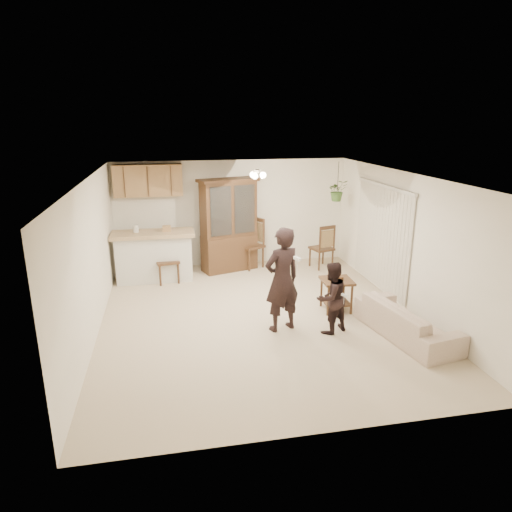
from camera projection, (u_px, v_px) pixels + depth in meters
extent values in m
plane|color=beige|center=(259.00, 317.00, 8.20)|extent=(6.50, 6.50, 0.00)
cube|color=silver|center=(259.00, 177.00, 7.47)|extent=(5.50, 6.50, 0.02)
cube|color=white|center=(232.00, 213.00, 10.89)|extent=(5.50, 0.02, 2.50)
cube|color=white|center=(320.00, 334.00, 4.78)|extent=(5.50, 0.02, 2.50)
cube|color=white|center=(92.00, 259.00, 7.33)|extent=(0.02, 6.50, 2.50)
cube|color=white|center=(406.00, 242.00, 8.34)|extent=(0.02, 6.50, 2.50)
cube|color=silver|center=(154.00, 258.00, 9.92)|extent=(1.60, 0.55, 1.00)
cube|color=tan|center=(153.00, 234.00, 9.76)|extent=(1.75, 0.70, 0.08)
cube|color=brown|center=(148.00, 180.00, 10.13)|extent=(1.50, 0.34, 0.70)
imported|color=#2F5020|center=(337.00, 191.00, 10.34)|extent=(0.43, 0.37, 0.48)
cylinder|color=black|center=(338.00, 176.00, 10.24)|extent=(0.01, 0.01, 0.65)
imported|color=beige|center=(407.00, 315.00, 7.36)|extent=(1.04, 1.97, 0.73)
imported|color=black|center=(282.00, 279.00, 7.46)|extent=(0.76, 0.62, 1.80)
imported|color=black|center=(331.00, 294.00, 7.43)|extent=(0.81, 0.74, 1.35)
cube|color=#3D2616|center=(229.00, 252.00, 10.65)|extent=(1.34, 0.85, 0.83)
cube|color=#3D2616|center=(228.00, 209.00, 10.35)|extent=(1.32, 0.79, 1.25)
cube|color=#B0BCC1|center=(228.00, 209.00, 10.35)|extent=(1.04, 0.34, 1.09)
cube|color=#3D2616|center=(228.00, 180.00, 10.16)|extent=(1.45, 0.90, 0.06)
cube|color=#3D2616|center=(337.00, 281.00, 8.32)|extent=(0.57, 0.57, 0.04)
cube|color=#3D2616|center=(336.00, 302.00, 8.44)|extent=(0.48, 0.48, 0.03)
cube|color=#3D2616|center=(337.00, 278.00, 8.30)|extent=(0.20, 0.14, 0.07)
cube|color=#3D2616|center=(167.00, 261.00, 9.82)|extent=(0.55, 0.55, 0.05)
cube|color=#A58552|center=(166.00, 248.00, 9.73)|extent=(0.35, 0.11, 0.41)
cube|color=#3D2616|center=(165.00, 236.00, 9.66)|extent=(0.43, 0.12, 0.08)
cube|color=#3D2616|center=(250.00, 246.00, 10.79)|extent=(0.72, 0.72, 0.06)
cube|color=#A58552|center=(250.00, 233.00, 10.69)|extent=(0.24, 0.36, 0.45)
cube|color=#3D2616|center=(250.00, 221.00, 10.61)|extent=(0.28, 0.43, 0.09)
cube|color=#3D2616|center=(322.00, 248.00, 10.80)|extent=(0.58, 0.58, 0.05)
cube|color=#A58552|center=(322.00, 237.00, 10.72)|extent=(0.34, 0.14, 0.40)
cube|color=#3D2616|center=(323.00, 226.00, 10.64)|extent=(0.42, 0.16, 0.08)
cube|color=white|center=(297.00, 259.00, 6.99)|extent=(0.09, 0.16, 0.05)
cube|color=white|center=(344.00, 295.00, 7.19)|extent=(0.07, 0.11, 0.03)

